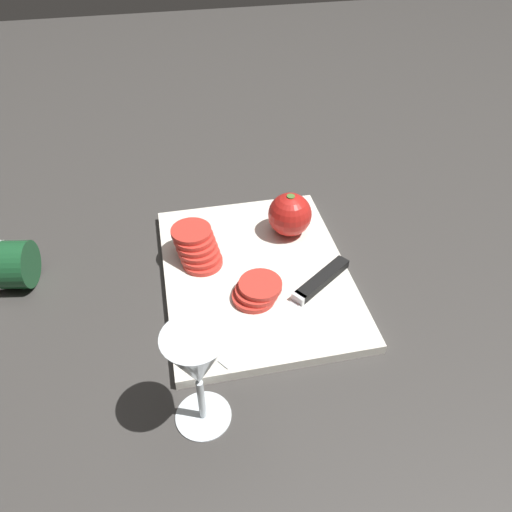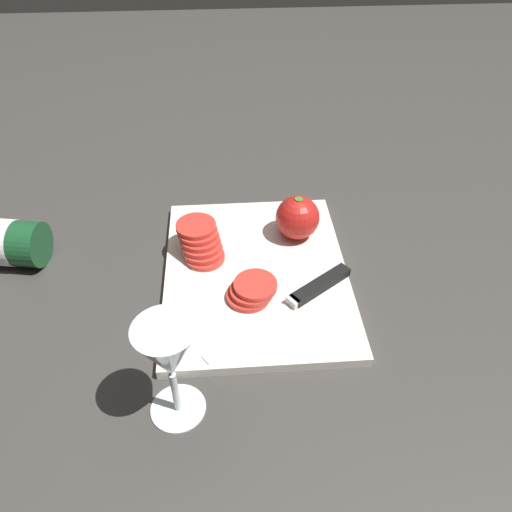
# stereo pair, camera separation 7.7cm
# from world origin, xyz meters

# --- Properties ---
(ground_plane) EXTENTS (3.00, 3.00, 0.00)m
(ground_plane) POSITION_xyz_m (0.00, 0.00, 0.00)
(ground_plane) COLOR #383533
(cutting_board) EXTENTS (0.37, 0.29, 0.02)m
(cutting_board) POSITION_xyz_m (-0.01, 0.01, 0.01)
(cutting_board) COLOR silver
(cutting_board) RESTS_ON ground_plane
(wine_glass) EXTENTS (0.07, 0.07, 0.15)m
(wine_glass) POSITION_xyz_m (-0.24, 0.13, 0.11)
(wine_glass) COLOR silver
(wine_glass) RESTS_ON ground_plane
(whole_tomato) EXTENTS (0.07, 0.07, 0.08)m
(whole_tomato) POSITION_xyz_m (0.08, -0.07, 0.05)
(whole_tomato) COLOR red
(whole_tomato) RESTS_ON cutting_board
(knife) EXTENTS (0.17, 0.23, 0.01)m
(knife) POSITION_xyz_m (-0.07, -0.06, 0.02)
(knife) COLOR silver
(knife) RESTS_ON cutting_board
(tomato_slice_stack_near) EXTENTS (0.07, 0.08, 0.02)m
(tomato_slice_stack_near) POSITION_xyz_m (-0.07, 0.02, 0.03)
(tomato_slice_stack_near) COLOR red
(tomato_slice_stack_near) RESTS_ON cutting_board
(tomato_slice_stack_far) EXTENTS (0.09, 0.08, 0.05)m
(tomato_slice_stack_far) POSITION_xyz_m (0.04, 0.10, 0.04)
(tomato_slice_stack_far) COLOR red
(tomato_slice_stack_far) RESTS_ON cutting_board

